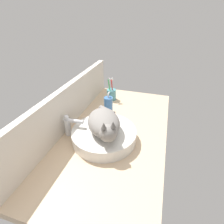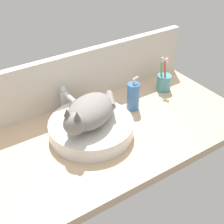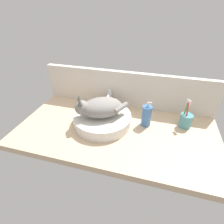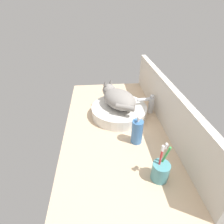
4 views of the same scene
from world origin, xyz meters
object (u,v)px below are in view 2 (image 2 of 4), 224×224
Objects in this scene: cat at (89,112)px; sink_basin at (91,128)px; toothbrush_cup at (164,82)px; soap_dispenser at (133,96)px; faucet at (65,99)px.

sink_basin is at bearing 32.93° from cat.
cat reaches higher than toothbrush_cup.
sink_basin is 27.49cm from soap_dispenser.
faucet is 52.83cm from toothbrush_cup.
faucet is at bearing 91.29° from cat.
toothbrush_cup is (51.42, 11.92, -7.81)cm from cat.
sink_basin is 1.20× the size of cat.
sink_basin is at bearing -167.13° from soap_dispenser.
soap_dispenser is at bearing -167.85° from toothbrush_cup.
toothbrush_cup is at bearing 13.05° from cat.
soap_dispenser reaches higher than sink_basin.
soap_dispenser is 24.34cm from toothbrush_cup.
toothbrush_cup is at bearing 12.15° from soap_dispenser.
toothbrush_cup reaches higher than sink_basin.
sink_basin is 1.93× the size of toothbrush_cup.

